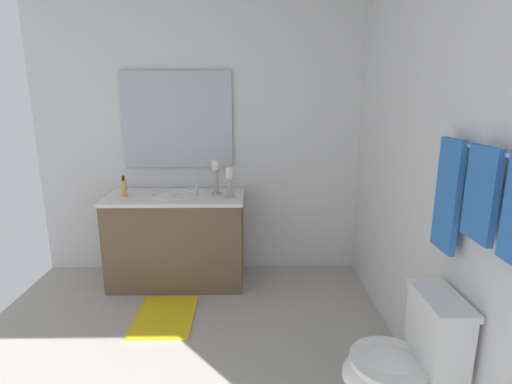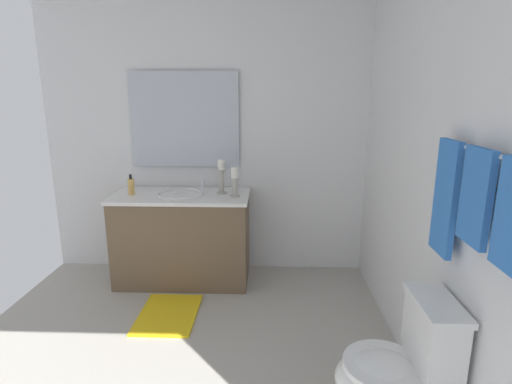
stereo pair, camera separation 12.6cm
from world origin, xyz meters
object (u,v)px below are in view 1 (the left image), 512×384
object	(u,v)px
sink_basin	(175,200)
bath_mat	(165,316)
soap_bottle	(124,188)
mirror	(177,120)
candle_holder_tall	(230,182)
towel_bar	(492,151)
vanity_cabinet	(177,239)
towel_center	(481,194)
candle_holder_short	(216,176)
towel_near_vanity	(448,196)
toilet	(403,367)

from	to	relation	value
sink_basin	bath_mat	size ratio (longest dim) A/B	0.67
soap_bottle	mirror	bearing A→B (deg)	124.80
candle_holder_tall	towel_bar	size ratio (longest dim) A/B	0.32
vanity_cabinet	towel_center	world-z (taller)	towel_center
sink_basin	candle_holder_tall	bearing A→B (deg)	82.00
sink_basin	towel_center	bearing A→B (deg)	41.47
sink_basin	candle_holder_short	bearing A→B (deg)	97.38
towel_bar	candle_holder_tall	bearing A→B (deg)	-146.85
towel_bar	towel_center	size ratio (longest dim) A/B	2.05
towel_near_vanity	vanity_cabinet	bearing A→B (deg)	-133.93
soap_bottle	towel_near_vanity	bearing A→B (deg)	53.13
toilet	towel_near_vanity	xyz separation A→B (m)	(-0.16, 0.20, 0.83)
towel_center	soap_bottle	bearing A→B (deg)	-131.42
towel_near_vanity	soap_bottle	bearing A→B (deg)	-126.87
vanity_cabinet	bath_mat	xyz separation A→B (m)	(0.62, 0.00, -0.40)
candle_holder_short	soap_bottle	world-z (taller)	candle_holder_short
towel_center	vanity_cabinet	bearing A→B (deg)	-138.52
towel_near_vanity	toilet	bearing A→B (deg)	-52.56
toilet	soap_bottle	bearing A→B (deg)	-132.57
soap_bottle	toilet	distance (m)	2.54
mirror	candle_holder_short	world-z (taller)	mirror
vanity_cabinet	towel_bar	world-z (taller)	towel_bar
candle_holder_tall	toilet	world-z (taller)	candle_holder_tall
towel_near_vanity	bath_mat	size ratio (longest dim) A/B	0.91
toilet	towel_center	distance (m)	0.94
soap_bottle	toilet	size ratio (longest dim) A/B	0.24
vanity_cabinet	towel_near_vanity	distance (m)	2.37
sink_basin	toilet	distance (m)	2.24
vanity_cabinet	sink_basin	world-z (taller)	sink_basin
sink_basin	mirror	bearing A→B (deg)	-179.80
sink_basin	soap_bottle	world-z (taller)	soap_bottle
toilet	towel_bar	distance (m)	1.11
mirror	soap_bottle	bearing A→B (deg)	-55.20
towel_bar	towel_near_vanity	xyz separation A→B (m)	(-0.27, -0.02, -0.25)
mirror	candle_holder_tall	world-z (taller)	mirror
candle_holder_tall	towel_near_vanity	xyz separation A→B (m)	(1.48, 1.12, 0.25)
mirror	towel_near_vanity	xyz separation A→B (m)	(1.83, 1.61, -0.24)
vanity_cabinet	sink_basin	distance (m)	0.37
sink_basin	towel_bar	world-z (taller)	towel_bar
towel_center	sink_basin	bearing A→B (deg)	-138.53
mirror	towel_bar	world-z (taller)	mirror
candle_holder_tall	toilet	xyz separation A→B (m)	(1.64, 0.92, -0.58)
sink_basin	towel_near_vanity	size ratio (longest dim) A/B	0.74
toilet	towel_bar	world-z (taller)	towel_bar
vanity_cabinet	candle_holder_short	size ratio (longest dim) A/B	3.99
towel_center	mirror	bearing A→B (deg)	-142.54
towel_bar	soap_bottle	bearing A→B (deg)	-131.17
candle_holder_tall	towel_near_vanity	bearing A→B (deg)	37.23
vanity_cabinet	candle_holder_tall	xyz separation A→B (m)	(0.07, 0.48, 0.54)
mirror	towel_bar	bearing A→B (deg)	37.77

